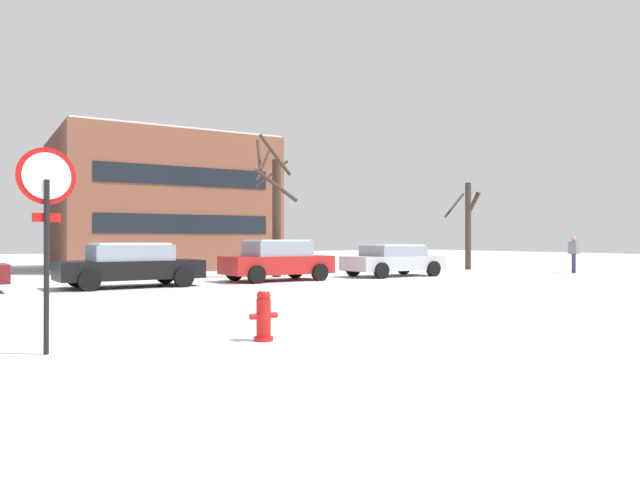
{
  "coord_description": "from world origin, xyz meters",
  "views": [
    {
      "loc": [
        -2.1,
        -11.02,
        1.53
      ],
      "look_at": [
        7.52,
        5.18,
        1.52
      ],
      "focal_mm": 33.39,
      "sensor_mm": 36.0,
      "label": 1
    }
  ],
  "objects_px": {
    "fire_hydrant": "(264,314)",
    "parked_car_black": "(130,265)",
    "parked_car_silver": "(393,260)",
    "parked_car_red": "(277,260)",
    "pedestrian_crossing": "(574,252)",
    "stop_sign": "(47,209)"
  },
  "relations": [
    {
      "from": "parked_car_black",
      "to": "fire_hydrant",
      "type": "bearing_deg",
      "value": -93.3
    },
    {
      "from": "parked_car_silver",
      "to": "parked_car_red",
      "type": "bearing_deg",
      "value": 179.62
    },
    {
      "from": "fire_hydrant",
      "to": "parked_car_red",
      "type": "relative_size",
      "value": 0.2
    },
    {
      "from": "parked_car_red",
      "to": "stop_sign",
      "type": "bearing_deg",
      "value": -128.8
    },
    {
      "from": "stop_sign",
      "to": "parked_car_silver",
      "type": "xyz_separation_m",
      "value": [
        14.42,
        11.18,
        -1.24
      ]
    },
    {
      "from": "pedestrian_crossing",
      "to": "parked_car_red",
      "type": "bearing_deg",
      "value": 170.5
    },
    {
      "from": "fire_hydrant",
      "to": "parked_car_red",
      "type": "xyz_separation_m",
      "value": [
        6.06,
        11.68,
        0.37
      ]
    },
    {
      "from": "parked_car_black",
      "to": "parked_car_red",
      "type": "distance_m",
      "value": 5.41
    },
    {
      "from": "parked_car_black",
      "to": "parked_car_red",
      "type": "relative_size",
      "value": 1.1
    },
    {
      "from": "stop_sign",
      "to": "parked_car_black",
      "type": "distance_m",
      "value": 11.6
    },
    {
      "from": "parked_car_black",
      "to": "pedestrian_crossing",
      "type": "distance_m",
      "value": 19.54
    },
    {
      "from": "parked_car_red",
      "to": "pedestrian_crossing",
      "type": "bearing_deg",
      "value": -9.5
    },
    {
      "from": "parked_car_black",
      "to": "parked_car_silver",
      "type": "relative_size",
      "value": 1.04
    },
    {
      "from": "fire_hydrant",
      "to": "parked_car_black",
      "type": "xyz_separation_m",
      "value": [
        0.66,
        11.42,
        0.32
      ]
    },
    {
      "from": "stop_sign",
      "to": "parked_car_silver",
      "type": "height_order",
      "value": "stop_sign"
    },
    {
      "from": "parked_car_red",
      "to": "pedestrian_crossing",
      "type": "distance_m",
      "value": 14.22
    },
    {
      "from": "stop_sign",
      "to": "fire_hydrant",
      "type": "height_order",
      "value": "stop_sign"
    },
    {
      "from": "parked_car_red",
      "to": "parked_car_silver",
      "type": "distance_m",
      "value": 5.41
    },
    {
      "from": "parked_car_black",
      "to": "parked_car_red",
      "type": "bearing_deg",
      "value": 2.75
    },
    {
      "from": "stop_sign",
      "to": "pedestrian_crossing",
      "type": "relative_size",
      "value": 1.63
    },
    {
      "from": "parked_car_red",
      "to": "parked_car_silver",
      "type": "height_order",
      "value": "parked_car_red"
    },
    {
      "from": "fire_hydrant",
      "to": "parked_car_red",
      "type": "distance_m",
      "value": 13.16
    }
  ]
}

